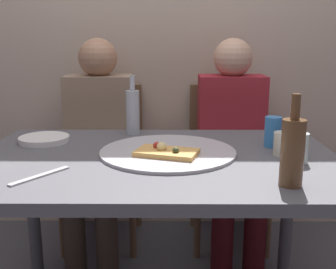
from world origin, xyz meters
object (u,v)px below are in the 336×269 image
wine_glass (299,148)px  guest_in_beanie (233,138)px  pizza_slice_last (166,152)px  guest_in_sweater (98,138)px  pizza_tray (168,152)px  table_knife (40,176)px  beer_bottle (133,111)px  plate_stack (44,139)px  wine_bottle (292,151)px  chair_left (103,153)px  chair_right (228,153)px  tumbler_near (283,144)px  soda_can (273,132)px  dining_table (157,178)px

wine_glass → guest_in_beanie: guest_in_beanie is taller
pizza_slice_last → guest_in_sweater: guest_in_sweater is taller
pizza_tray → table_knife: bearing=-146.2°
beer_bottle → plate_stack: beer_bottle is taller
pizza_slice_last → wine_bottle: bearing=-37.0°
plate_stack → table_knife: (0.12, -0.44, -0.01)m
table_knife → chair_left: chair_left is taller
plate_stack → chair_left: chair_left is taller
pizza_slice_last → chair_right: (0.35, 0.87, -0.25)m
wine_glass → table_knife: size_ratio=0.48×
table_knife → guest_in_sweater: 0.93m
tumbler_near → soda_can: size_ratio=0.72×
wine_bottle → table_knife: wine_bottle is taller
guest_in_beanie → dining_table: bearing=60.9°
pizza_slice_last → guest_in_beanie: 0.81m
guest_in_sweater → guest_in_beanie: 0.73m
chair_left → chair_right: 0.73m
dining_table → beer_bottle: (-0.12, 0.36, 0.19)m
dining_table → chair_left: bearing=112.1°
guest_in_sweater → wine_bottle: bearing=127.0°
wine_bottle → guest_in_beanie: bearing=91.2°
beer_bottle → plate_stack: size_ratio=1.27×
wine_bottle → chair_left: bearing=123.2°
wine_glass → soda_can: bearing=100.2°
pizza_slice_last → table_knife: pizza_slice_last is taller
beer_bottle → guest_in_sweater: guest_in_sweater is taller
pizza_tray → pizza_slice_last: bearing=-95.3°
wine_glass → chair_left: size_ratio=0.12×
table_knife → guest_in_beanie: 1.19m
pizza_slice_last → soda_can: (0.42, 0.16, 0.04)m
pizza_tray → guest_in_beanie: (0.35, 0.66, -0.11)m
table_knife → beer_bottle: bearing=13.8°
pizza_tray → guest_in_sweater: bearing=120.3°
pizza_slice_last → wine_bottle: size_ratio=0.91×
wine_bottle → guest_in_sweater: guest_in_sweater is taller
beer_bottle → chair_left: bearing=114.8°
soda_can → plate_stack: (-0.94, 0.07, -0.05)m
pizza_tray → plate_stack: bearing=161.7°
wine_glass → guest_in_beanie: (-0.11, 0.77, -0.16)m
beer_bottle → guest_in_beanie: 0.64m
dining_table → chair_left: chair_left is taller
chair_left → table_knife: bearing=89.0°
soda_can → guest_in_beanie: size_ratio=0.10×
wine_bottle → beer_bottle: bearing=128.4°
pizza_tray → chair_left: size_ratio=0.57×
dining_table → chair_right: bearing=65.4°
wine_bottle → guest_in_beanie: guest_in_beanie is taller
soda_can → table_knife: (-0.82, -0.37, -0.06)m
dining_table → pizza_slice_last: 0.12m
pizza_tray → guest_in_sweater: (-0.38, 0.66, -0.11)m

